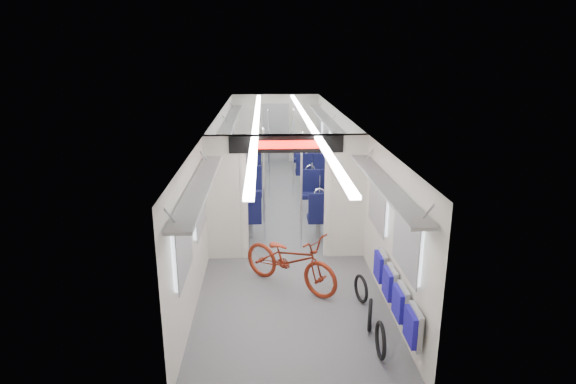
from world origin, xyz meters
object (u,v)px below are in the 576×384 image
at_px(flip_bench, 395,293).
at_px(bike_hoop_a, 380,342).
at_px(stanchion_near_left, 264,185).
at_px(bike_hoop_c, 361,290).
at_px(bike_hoop_b, 370,317).
at_px(seat_bay_near_left, 240,198).
at_px(bicycle, 290,260).
at_px(stanchion_near_right, 301,192).
at_px(seat_bay_near_right, 325,200).
at_px(seat_bay_far_left, 246,164).
at_px(stanchion_far_left, 269,154).
at_px(seat_bay_far_right, 309,161).
at_px(stanchion_far_right, 293,153).

distance_m(flip_bench, bike_hoop_a, 0.75).
bearing_deg(flip_bench, stanchion_near_left, 116.98).
distance_m(flip_bench, bike_hoop_c, 0.94).
height_order(bike_hoop_b, seat_bay_near_left, seat_bay_near_left).
height_order(bicycle, stanchion_near_right, stanchion_near_right).
distance_m(bike_hoop_b, seat_bay_near_right, 4.32).
height_order(seat_bay_near_right, stanchion_near_left, stanchion_near_left).
bearing_deg(stanchion_near_right, bike_hoop_b, -75.71).
height_order(bicycle, flip_bench, bicycle).
xyz_separation_m(seat_bay_near_left, seat_bay_far_left, (0.00, 3.54, -0.04)).
height_order(bike_hoop_b, stanchion_far_left, stanchion_far_left).
xyz_separation_m(bicycle, seat_bay_near_right, (0.93, 2.98, 0.07)).
xyz_separation_m(bike_hoop_b, bike_hoop_c, (0.03, 0.77, -0.01)).
bearing_deg(seat_bay_near_left, flip_bench, -63.06).
relative_size(bike_hoop_a, stanchion_far_left, 0.21).
bearing_deg(bicycle, bike_hoop_c, -77.89).
relative_size(seat_bay_near_left, seat_bay_far_right, 1.13).
distance_m(bicycle, stanchion_near_right, 1.73).
relative_size(bike_hoop_a, seat_bay_far_left, 0.25).
distance_m(bicycle, flip_bench, 1.92).
bearing_deg(stanchion_near_right, seat_bay_far_right, 83.17).
bearing_deg(seat_bay_near_left, stanchion_near_left, -63.19).
xyz_separation_m(bike_hoop_c, stanchion_near_right, (-0.76, 2.13, 0.95)).
distance_m(bike_hoop_c, stanchion_near_left, 3.16).
bearing_deg(seat_bay_far_right, seat_bay_near_left, -116.69).
xyz_separation_m(flip_bench, stanchion_far_right, (-1.00, 6.51, 0.57)).
bearing_deg(stanchion_far_right, stanchion_far_left, -166.76).
distance_m(bike_hoop_a, seat_bay_near_left, 5.47).
bearing_deg(stanchion_near_left, bike_hoop_b, -67.05).
distance_m(bike_hoop_c, seat_bay_far_left, 7.51).
xyz_separation_m(seat_bay_far_left, seat_bay_far_right, (1.87, 0.18, 0.01)).
relative_size(bike_hoop_b, seat_bay_near_left, 0.20).
height_order(bike_hoop_c, stanchion_near_right, stanchion_near_right).
distance_m(seat_bay_far_right, stanchion_far_right, 1.91).
bearing_deg(bike_hoop_a, seat_bay_far_right, 90.67).
bearing_deg(stanchion_near_left, stanchion_near_right, -35.64).
height_order(stanchion_near_left, stanchion_near_right, same).
xyz_separation_m(seat_bay_near_right, stanchion_far_left, (-1.21, 2.01, 0.61)).
xyz_separation_m(bicycle, stanchion_far_right, (0.35, 5.14, 0.67)).
distance_m(bike_hoop_a, stanchion_far_right, 7.19).
relative_size(seat_bay_far_left, stanchion_far_left, 0.84).
bearing_deg(seat_bay_far_left, bike_hoop_c, -74.54).
distance_m(bicycle, seat_bay_near_right, 3.12).
bearing_deg(stanchion_near_right, seat_bay_near_left, 128.36).
distance_m(bicycle, seat_bay_far_left, 6.74).
bearing_deg(bike_hoop_c, flip_bench, -70.51).
bearing_deg(stanchion_far_left, stanchion_near_right, -80.38).
xyz_separation_m(bike_hoop_a, bike_hoop_b, (0.00, 0.63, -0.02)).
distance_m(seat_bay_near_right, seat_bay_far_left, 4.14).
height_order(bicycle, seat_bay_near_right, seat_bay_near_right).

